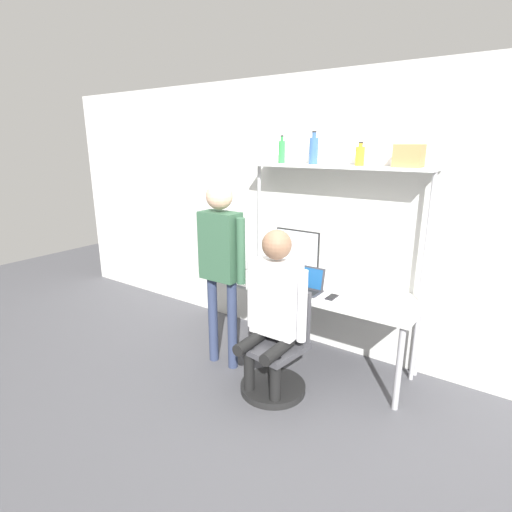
{
  "coord_description": "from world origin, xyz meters",
  "views": [
    {
      "loc": [
        1.5,
        -2.82,
        2.06
      ],
      "look_at": [
        -0.42,
        -0.07,
        1.11
      ],
      "focal_mm": 28.0,
      "sensor_mm": 36.0,
      "label": 1
    }
  ],
  "objects": [
    {
      "name": "monitor",
      "position": [
        -0.37,
        0.58,
        1.02
      ],
      "size": [
        0.48,
        0.22,
        0.47
      ],
      "color": "black",
      "rests_on": "desk"
    },
    {
      "name": "person_standing",
      "position": [
        -0.73,
        -0.17,
        1.11
      ],
      "size": [
        0.53,
        0.23,
        1.74
      ],
      "color": "#2D3856",
      "rests_on": "ground_plane"
    },
    {
      "name": "shelf_unit",
      "position": [
        0.0,
        0.58,
        1.6
      ],
      "size": [
        1.71,
        0.3,
        1.87
      ],
      "color": "silver",
      "rests_on": "ground_plane"
    },
    {
      "name": "storage_box",
      "position": [
        0.62,
        0.58,
        1.96
      ],
      "size": [
        0.22,
        0.18,
        0.18
      ],
      "color": "#B27A47",
      "rests_on": "shelf_unit"
    },
    {
      "name": "office_chair",
      "position": [
        -0.09,
        -0.23,
        0.27
      ],
      "size": [
        0.56,
        0.56,
        0.89
      ],
      "color": "black",
      "rests_on": "ground_plane"
    },
    {
      "name": "person_seated",
      "position": [
        -0.1,
        -0.27,
        0.83
      ],
      "size": [
        0.56,
        0.48,
        1.41
      ],
      "color": "black",
      "rests_on": "ground_plane"
    },
    {
      "name": "ground_plane",
      "position": [
        0.0,
        0.0,
        0.0
      ],
      "size": [
        12.0,
        12.0,
        0.0
      ],
      "primitive_type": "plane",
      "color": "#4C4C51"
    },
    {
      "name": "bottle_blue",
      "position": [
        -0.23,
        0.58,
        2.0
      ],
      "size": [
        0.08,
        0.08,
        0.3
      ],
      "color": "#335999",
      "rests_on": "shelf_unit"
    },
    {
      "name": "bottle_amber",
      "position": [
        0.22,
        0.58,
        1.95
      ],
      "size": [
        0.08,
        0.08,
        0.2
      ],
      "color": "gold",
      "rests_on": "shelf_unit"
    },
    {
      "name": "cell_phone",
      "position": [
        0.18,
        0.23,
        0.76
      ],
      "size": [
        0.07,
        0.15,
        0.01
      ],
      "color": "black",
      "rests_on": "desk"
    },
    {
      "name": "laptop",
      "position": [
        -0.09,
        0.26,
        0.82
      ],
      "size": [
        0.32,
        0.21,
        0.22
      ],
      "color": "#333338",
      "rests_on": "desk"
    },
    {
      "name": "bottle_green",
      "position": [
        -0.57,
        0.58,
        1.98
      ],
      "size": [
        0.06,
        0.06,
        0.26
      ],
      "color": "#2D8C3F",
      "rests_on": "shelf_unit"
    },
    {
      "name": "desk",
      "position": [
        0.0,
        0.38,
        0.68
      ],
      "size": [
        1.8,
        0.72,
        0.76
      ],
      "color": "silver",
      "rests_on": "ground_plane"
    },
    {
      "name": "wall_back",
      "position": [
        0.0,
        0.77,
        1.35
      ],
      "size": [
        8.0,
        0.06,
        2.7
      ],
      "color": "silver",
      "rests_on": "ground_plane"
    }
  ]
}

